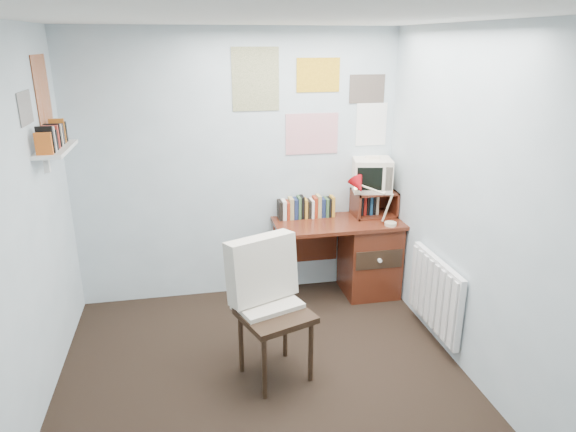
# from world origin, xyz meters

# --- Properties ---
(ground) EXTENTS (3.50, 3.50, 0.00)m
(ground) POSITION_xyz_m (0.00, 0.00, 0.00)
(ground) COLOR black
(ground) RESTS_ON ground
(back_wall) EXTENTS (3.00, 0.02, 2.50)m
(back_wall) POSITION_xyz_m (0.00, 1.75, 1.25)
(back_wall) COLOR silver
(back_wall) RESTS_ON ground
(left_wall) EXTENTS (0.02, 3.50, 2.50)m
(left_wall) POSITION_xyz_m (-1.50, 0.00, 1.25)
(left_wall) COLOR silver
(left_wall) RESTS_ON ground
(right_wall) EXTENTS (0.02, 3.50, 2.50)m
(right_wall) POSITION_xyz_m (1.50, 0.00, 1.25)
(right_wall) COLOR silver
(right_wall) RESTS_ON ground
(ceiling) EXTENTS (3.00, 3.50, 0.02)m
(ceiling) POSITION_xyz_m (0.00, 0.00, 2.50)
(ceiling) COLOR white
(ceiling) RESTS_ON back_wall
(desk) EXTENTS (1.20, 0.55, 0.76)m
(desk) POSITION_xyz_m (1.17, 1.48, 0.41)
(desk) COLOR #5B2414
(desk) RESTS_ON ground
(desk_chair) EXTENTS (0.66, 0.64, 1.02)m
(desk_chair) POSITION_xyz_m (0.09, 0.31, 0.51)
(desk_chair) COLOR black
(desk_chair) RESTS_ON ground
(desk_lamp) EXTENTS (0.31, 0.28, 0.40)m
(desk_lamp) POSITION_xyz_m (1.34, 1.28, 0.96)
(desk_lamp) COLOR #B10B13
(desk_lamp) RESTS_ON desk
(tv_riser) EXTENTS (0.40, 0.30, 0.25)m
(tv_riser) POSITION_xyz_m (1.29, 1.59, 0.89)
(tv_riser) COLOR #5B2414
(tv_riser) RESTS_ON desk
(crt_tv) EXTENTS (0.41, 0.39, 0.34)m
(crt_tv) POSITION_xyz_m (1.26, 1.61, 1.18)
(crt_tv) COLOR beige
(crt_tv) RESTS_ON tv_riser
(book_row) EXTENTS (0.60, 0.14, 0.22)m
(book_row) POSITION_xyz_m (0.66, 1.66, 0.87)
(book_row) COLOR #5B2414
(book_row) RESTS_ON desk
(radiator) EXTENTS (0.09, 0.80, 0.60)m
(radiator) POSITION_xyz_m (1.46, 0.55, 0.42)
(radiator) COLOR white
(radiator) RESTS_ON right_wall
(wall_shelf) EXTENTS (0.20, 0.62, 0.24)m
(wall_shelf) POSITION_xyz_m (-1.40, 1.10, 1.62)
(wall_shelf) COLOR white
(wall_shelf) RESTS_ON left_wall
(posters_back) EXTENTS (1.20, 0.01, 0.90)m
(posters_back) POSITION_xyz_m (0.70, 1.74, 1.85)
(posters_back) COLOR white
(posters_back) RESTS_ON back_wall
(posters_left) EXTENTS (0.01, 0.70, 0.60)m
(posters_left) POSITION_xyz_m (-1.49, 1.10, 2.00)
(posters_left) COLOR white
(posters_left) RESTS_ON left_wall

